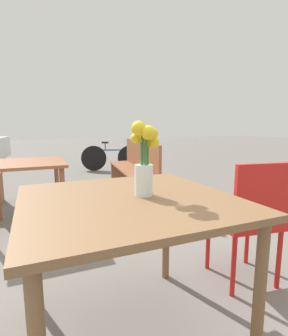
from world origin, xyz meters
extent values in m
cube|color=brown|center=(0.00, 0.00, 0.74)|extent=(0.99, 0.96, 0.03)
cylinder|color=brown|center=(0.42, -0.42, 0.36)|extent=(0.05, 0.05, 0.72)
cylinder|color=brown|center=(-0.42, 0.42, 0.36)|extent=(0.05, 0.05, 0.72)
cylinder|color=brown|center=(0.43, 0.41, 0.36)|extent=(0.05, 0.05, 0.72)
cylinder|color=silver|center=(0.08, 0.00, 0.83)|extent=(0.09, 0.09, 0.15)
cylinder|color=silver|center=(0.08, 0.00, 0.80)|extent=(0.08, 0.08, 0.08)
cylinder|color=#337038|center=(0.10, 0.00, 0.88)|extent=(0.01, 0.01, 0.23)
sphere|color=yellow|center=(0.13, 0.00, 1.01)|extent=(0.06, 0.06, 0.06)
cylinder|color=#337038|center=(0.09, 0.00, 0.89)|extent=(0.01, 0.01, 0.26)
sphere|color=yellow|center=(0.10, 0.03, 1.03)|extent=(0.06, 0.06, 0.06)
cylinder|color=#337038|center=(0.08, 0.01, 0.91)|extent=(0.01, 0.01, 0.29)
sphere|color=yellow|center=(0.08, 0.04, 1.07)|extent=(0.05, 0.05, 0.05)
cylinder|color=#337038|center=(0.07, 0.01, 0.89)|extent=(0.01, 0.01, 0.25)
sphere|color=yellow|center=(0.05, 0.02, 1.03)|extent=(0.05, 0.05, 0.05)
cylinder|color=#337038|center=(0.07, -0.01, 0.91)|extent=(0.01, 0.01, 0.29)
sphere|color=yellow|center=(0.04, -0.03, 1.08)|extent=(0.07, 0.07, 0.07)
cylinder|color=#337038|center=(0.08, -0.03, 0.90)|extent=(0.01, 0.01, 0.28)
sphere|color=yellow|center=(0.08, -0.05, 1.06)|extent=(0.07, 0.07, 0.07)
cylinder|color=#337038|center=(0.09, -0.02, 0.90)|extent=(0.01, 0.01, 0.27)
sphere|color=yellow|center=(0.10, -0.04, 1.05)|extent=(0.06, 0.06, 0.06)
cube|color=red|center=(0.92, 0.18, 0.43)|extent=(0.46, 0.46, 0.03)
cube|color=red|center=(0.89, 0.00, 0.65)|extent=(0.40, 0.10, 0.42)
cylinder|color=red|center=(0.78, 0.38, 0.21)|extent=(0.03, 0.03, 0.41)
cylinder|color=red|center=(1.12, 0.32, 0.21)|extent=(0.03, 0.03, 0.41)
cylinder|color=red|center=(0.72, 0.05, 0.21)|extent=(0.03, 0.03, 0.41)
cylinder|color=red|center=(1.06, -0.01, 0.21)|extent=(0.03, 0.03, 0.41)
cube|color=brown|center=(0.97, 2.50, 0.44)|extent=(0.57, 1.73, 0.02)
cube|color=brown|center=(1.13, 2.48, 0.65)|extent=(0.25, 1.69, 0.40)
cube|color=brown|center=(0.87, 1.71, 0.21)|extent=(0.33, 0.10, 0.43)
cube|color=brown|center=(1.07, 3.28, 0.21)|extent=(0.33, 0.10, 0.43)
cube|color=brown|center=(-0.45, 1.85, 0.70)|extent=(0.78, 0.81, 0.03)
cylinder|color=brown|center=(-0.13, 1.51, 0.34)|extent=(0.05, 0.05, 0.68)
cylinder|color=brown|center=(-0.12, 2.18, 0.34)|extent=(0.05, 0.05, 0.68)
cylinder|color=black|center=(1.01, 5.07, 0.30)|extent=(0.58, 0.23, 0.60)
cylinder|color=black|center=(1.84, 4.79, 0.30)|extent=(0.58, 0.23, 0.60)
cube|color=#235199|center=(1.42, 4.93, 0.50)|extent=(0.75, 0.28, 0.03)
cylinder|color=#235199|center=(1.27, 4.98, 0.59)|extent=(0.02, 0.02, 0.18)
cube|color=black|center=(1.27, 4.98, 0.68)|extent=(0.17, 0.11, 0.04)
cube|color=#235199|center=(1.79, 4.80, 0.63)|extent=(0.18, 0.43, 0.02)
camera|label=1|loc=(-0.42, -1.13, 1.09)|focal=28.00mm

